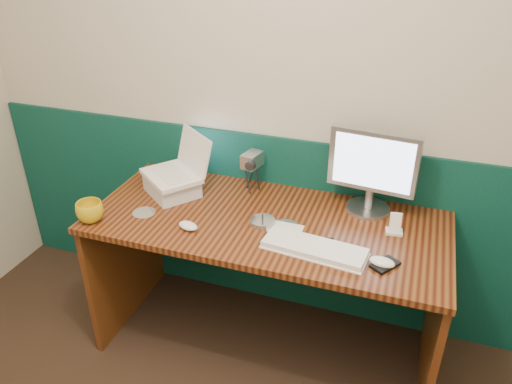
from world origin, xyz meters
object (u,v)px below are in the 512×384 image
at_px(laptop, 169,156).
at_px(monitor, 372,173).
at_px(keyboard, 314,249).
at_px(desk, 266,285).
at_px(camcorder, 252,172).
at_px(mug, 90,212).

distance_m(laptop, monitor, 0.94).
distance_m(laptop, keyboard, 0.83).
relative_size(desk, camcorder, 7.71).
relative_size(desk, keyboard, 3.83).
relative_size(laptop, monitor, 0.72).
bearing_deg(laptop, mug, -84.77).
distance_m(monitor, camcorder, 0.58).
relative_size(monitor, mug, 3.26).
height_order(desk, laptop, laptop).
height_order(desk, camcorder, camcorder).
height_order(laptop, mug, laptop).
height_order(desk, keyboard, keyboard).
distance_m(laptop, camcorder, 0.41).
distance_m(desk, mug, 0.89).
bearing_deg(laptop, camcorder, 61.07).
relative_size(laptop, mug, 2.34).
distance_m(laptop, mug, 0.44).
bearing_deg(desk, mug, -160.47).
bearing_deg(keyboard, laptop, 168.00).
relative_size(monitor, camcorder, 1.88).
bearing_deg(mug, monitor, 23.16).
distance_m(keyboard, mug, 1.00).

